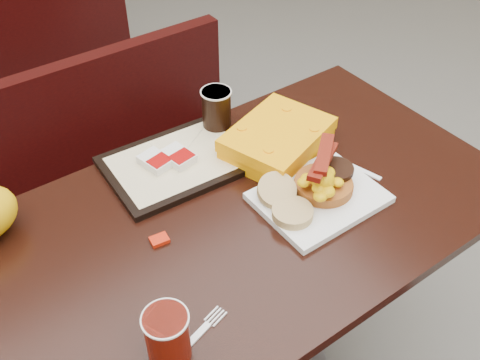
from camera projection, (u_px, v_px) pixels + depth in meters
table_near at (248, 308)px, 1.50m from camera, size 1.20×0.70×0.75m
bench_near_n at (129, 174)px, 1.94m from camera, size 1.00×0.46×0.72m
bench_far_s at (13, 40)px, 2.66m from camera, size 1.00×0.46×0.72m
platter at (319, 198)px, 1.27m from camera, size 0.27×0.21×0.02m
pancake_stack at (324, 184)px, 1.27m from camera, size 0.17×0.17×0.03m
sausage_patty at (336, 169)px, 1.28m from camera, size 0.10×0.10×0.01m
scrambled_eggs at (322, 181)px, 1.22m from camera, size 0.11×0.10×0.05m
bacon_strips at (323, 160)px, 1.22m from camera, size 0.18×0.15×0.01m
muffin_bottom at (292, 213)px, 1.21m from camera, size 0.11×0.11×0.02m
muffin_top at (277, 190)px, 1.24m from camera, size 0.11×0.11×0.05m
coffee_cup_near at (168, 336)px, 0.95m from camera, size 0.08×0.08×0.11m
fork at (190, 342)px, 1.00m from camera, size 0.14×0.06×0.00m
knife at (353, 166)px, 1.36m from camera, size 0.05×0.15×0.00m
condiment_syrup at (159, 240)px, 1.18m from camera, size 0.04×0.03×0.01m
tray at (179, 162)px, 1.36m from camera, size 0.36×0.27×0.02m
hashbrown_sleeve_left at (155, 161)px, 1.34m from camera, size 0.07×0.09×0.02m
hashbrown_sleeve_right at (178, 157)px, 1.35m from camera, size 0.07×0.09×0.02m
coffee_cup_far at (216, 108)px, 1.43m from camera, size 0.10×0.10×0.10m
clamshell at (277, 140)px, 1.38m from camera, size 0.31×0.27×0.07m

